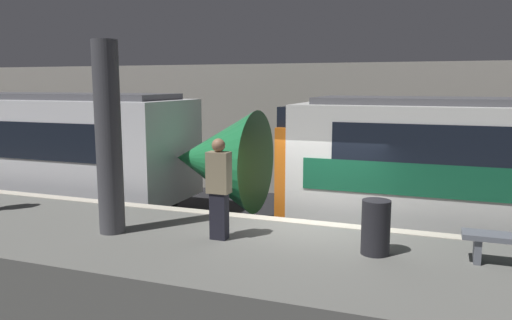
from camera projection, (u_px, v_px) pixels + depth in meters
The scene contains 6 objects.
ground_plane at pixel (313, 273), 9.73m from camera, with size 120.00×120.00×0.00m, color black.
platform at pixel (286, 282), 7.95m from camera, with size 40.00×3.67×1.05m.
station_rear_barrier at pixel (365, 132), 15.48m from camera, with size 50.00×0.15×4.28m.
support_pillar_near at pixel (109, 138), 8.60m from camera, with size 0.45×0.45×3.34m.
person_waiting at pixel (219, 186), 8.33m from camera, with size 0.38×0.24×1.72m.
trash_bin at pixel (376, 227), 7.66m from camera, with size 0.44×0.44×0.85m.
Camera 1 is at (2.19, -9.09, 3.66)m, focal length 35.00 mm.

